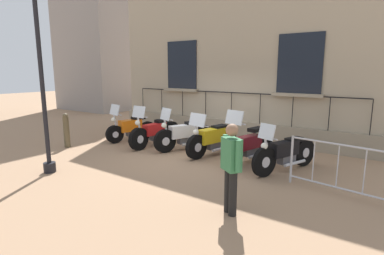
{
  "coord_description": "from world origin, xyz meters",
  "views": [
    {
      "loc": [
        7.24,
        4.97,
        2.43
      ],
      "look_at": [
        0.16,
        0.0,
        0.8
      ],
      "focal_mm": 28.36,
      "sensor_mm": 36.0,
      "label": 1
    }
  ],
  "objects_px": {
    "motorcycle_yellow": "(212,139)",
    "lamppost": "(39,54)",
    "motorcycle_orange": "(131,128)",
    "pedestrian_standing": "(231,164)",
    "bollard": "(66,130)",
    "motorcycle_red": "(155,132)",
    "motorcycle_white": "(184,135)",
    "crowd_barrier": "(351,170)",
    "motorcycle_black": "(285,153)",
    "motorcycle_maroon": "(248,146)"
  },
  "relations": [
    {
      "from": "motorcycle_white",
      "to": "crowd_barrier",
      "type": "relative_size",
      "value": 0.84
    },
    {
      "from": "motorcycle_yellow",
      "to": "motorcycle_black",
      "type": "height_order",
      "value": "motorcycle_yellow"
    },
    {
      "from": "pedestrian_standing",
      "to": "motorcycle_red",
      "type": "bearing_deg",
      "value": -123.84
    },
    {
      "from": "motorcycle_black",
      "to": "motorcycle_white",
      "type": "bearing_deg",
      "value": -94.84
    },
    {
      "from": "motorcycle_orange",
      "to": "motorcycle_white",
      "type": "height_order",
      "value": "motorcycle_white"
    },
    {
      "from": "bollard",
      "to": "pedestrian_standing",
      "type": "bearing_deg",
      "value": 80.44
    },
    {
      "from": "motorcycle_orange",
      "to": "motorcycle_white",
      "type": "distance_m",
      "value": 2.25
    },
    {
      "from": "lamppost",
      "to": "bollard",
      "type": "xyz_separation_m",
      "value": [
        -1.68,
        -1.86,
        -2.23
      ]
    },
    {
      "from": "motorcycle_maroon",
      "to": "pedestrian_standing",
      "type": "bearing_deg",
      "value": 19.15
    },
    {
      "from": "motorcycle_red",
      "to": "motorcycle_white",
      "type": "distance_m",
      "value": 1.07
    },
    {
      "from": "motorcycle_yellow",
      "to": "crowd_barrier",
      "type": "distance_m",
      "value": 3.9
    },
    {
      "from": "motorcycle_maroon",
      "to": "motorcycle_red",
      "type": "bearing_deg",
      "value": -88.49
    },
    {
      "from": "motorcycle_white",
      "to": "motorcycle_black",
      "type": "bearing_deg",
      "value": 85.16
    },
    {
      "from": "motorcycle_white",
      "to": "pedestrian_standing",
      "type": "xyz_separation_m",
      "value": [
        3.03,
        3.22,
        0.41
      ]
    },
    {
      "from": "bollard",
      "to": "motorcycle_black",
      "type": "bearing_deg",
      "value": 104.36
    },
    {
      "from": "motorcycle_yellow",
      "to": "bollard",
      "type": "bearing_deg",
      "value": -66.24
    },
    {
      "from": "motorcycle_black",
      "to": "motorcycle_orange",
      "type": "bearing_deg",
      "value": -91.86
    },
    {
      "from": "motorcycle_maroon",
      "to": "lamppost",
      "type": "bearing_deg",
      "value": -45.29
    },
    {
      "from": "motorcycle_red",
      "to": "bollard",
      "type": "height_order",
      "value": "motorcycle_red"
    },
    {
      "from": "crowd_barrier",
      "to": "pedestrian_standing",
      "type": "relative_size",
      "value": 1.53
    },
    {
      "from": "crowd_barrier",
      "to": "bollard",
      "type": "distance_m",
      "value": 8.07
    },
    {
      "from": "motorcycle_black",
      "to": "bollard",
      "type": "xyz_separation_m",
      "value": [
        1.66,
        -6.49,
        0.1
      ]
    },
    {
      "from": "motorcycle_orange",
      "to": "lamppost",
      "type": "distance_m",
      "value": 4.32
    },
    {
      "from": "motorcycle_maroon",
      "to": "motorcycle_black",
      "type": "height_order",
      "value": "motorcycle_maroon"
    },
    {
      "from": "motorcycle_maroon",
      "to": "pedestrian_standing",
      "type": "distance_m",
      "value": 3.16
    },
    {
      "from": "motorcycle_black",
      "to": "pedestrian_standing",
      "type": "relative_size",
      "value": 1.32
    },
    {
      "from": "motorcycle_white",
      "to": "lamppost",
      "type": "bearing_deg",
      "value": -20.98
    },
    {
      "from": "motorcycle_white",
      "to": "motorcycle_black",
      "type": "distance_m",
      "value": 3.26
    },
    {
      "from": "crowd_barrier",
      "to": "pedestrian_standing",
      "type": "height_order",
      "value": "pedestrian_standing"
    },
    {
      "from": "motorcycle_maroon",
      "to": "motorcycle_black",
      "type": "xyz_separation_m",
      "value": [
        0.2,
        1.05,
        0.0
      ]
    },
    {
      "from": "motorcycle_maroon",
      "to": "motorcycle_black",
      "type": "distance_m",
      "value": 1.07
    },
    {
      "from": "crowd_barrier",
      "to": "motorcycle_orange",
      "type": "bearing_deg",
      "value": -98.41
    },
    {
      "from": "motorcycle_orange",
      "to": "pedestrian_standing",
      "type": "relative_size",
      "value": 1.18
    },
    {
      "from": "motorcycle_orange",
      "to": "motorcycle_yellow",
      "type": "relative_size",
      "value": 0.94
    },
    {
      "from": "motorcycle_white",
      "to": "motorcycle_orange",
      "type": "bearing_deg",
      "value": -87.54
    },
    {
      "from": "crowd_barrier",
      "to": "motorcycle_black",
      "type": "bearing_deg",
      "value": -119.18
    },
    {
      "from": "bollard",
      "to": "pedestrian_standing",
      "type": "height_order",
      "value": "pedestrian_standing"
    },
    {
      "from": "motorcycle_black",
      "to": "lamppost",
      "type": "distance_m",
      "value": 6.17
    },
    {
      "from": "motorcycle_white",
      "to": "motorcycle_yellow",
      "type": "xyz_separation_m",
      "value": [
        0.05,
        1.05,
        -0.0
      ]
    },
    {
      "from": "motorcycle_orange",
      "to": "pedestrian_standing",
      "type": "height_order",
      "value": "pedestrian_standing"
    },
    {
      "from": "motorcycle_orange",
      "to": "pedestrian_standing",
      "type": "xyz_separation_m",
      "value": [
        2.93,
        5.47,
        0.44
      ]
    },
    {
      "from": "motorcycle_orange",
      "to": "lamppost",
      "type": "xyz_separation_m",
      "value": [
        3.52,
        0.86,
        2.35
      ]
    },
    {
      "from": "motorcycle_orange",
      "to": "motorcycle_red",
      "type": "relative_size",
      "value": 0.84
    },
    {
      "from": "motorcycle_yellow",
      "to": "lamppost",
      "type": "xyz_separation_m",
      "value": [
        3.57,
        -2.43,
        2.32
      ]
    },
    {
      "from": "bollard",
      "to": "motorcycle_maroon",
      "type": "bearing_deg",
      "value": 108.93
    },
    {
      "from": "motorcycle_yellow",
      "to": "motorcycle_black",
      "type": "bearing_deg",
      "value": 84.1
    },
    {
      "from": "motorcycle_white",
      "to": "pedestrian_standing",
      "type": "height_order",
      "value": "pedestrian_standing"
    },
    {
      "from": "motorcycle_maroon",
      "to": "motorcycle_white",
      "type": "bearing_deg",
      "value": -91.85
    },
    {
      "from": "bollard",
      "to": "pedestrian_standing",
      "type": "distance_m",
      "value": 6.57
    },
    {
      "from": "crowd_barrier",
      "to": "bollard",
      "type": "xyz_separation_m",
      "value": [
        0.8,
        -8.03,
        -0.01
      ]
    }
  ]
}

